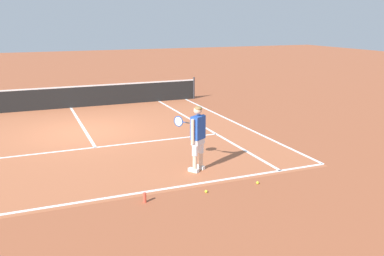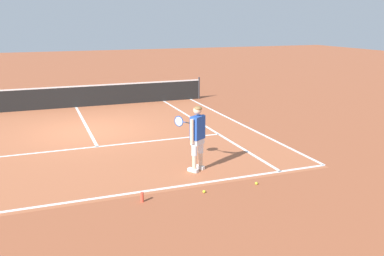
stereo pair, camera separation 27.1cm
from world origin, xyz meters
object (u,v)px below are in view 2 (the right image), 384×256
Objects in this scene: tennis_ball_near_feet at (204,192)px; water_bottle at (142,197)px; tennis_player at (197,134)px; tennis_ball_by_baseline at (256,183)px.

water_bottle reaches higher than tennis_ball_near_feet.
tennis_player is 2.45m from water_bottle.
tennis_ball_by_baseline is at bearing -0.50° from water_bottle.
tennis_player is 25.95× the size of tennis_ball_near_feet.
water_bottle is at bearing -142.45° from tennis_player.
water_bottle is at bearing 179.50° from tennis_ball_by_baseline.
tennis_ball_near_feet is at bearing -1.34° from water_bottle.
tennis_ball_by_baseline is at bearing -55.49° from tennis_player.
tennis_player is 7.77× the size of water_bottle.
tennis_ball_near_feet and tennis_ball_by_baseline have the same top height.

